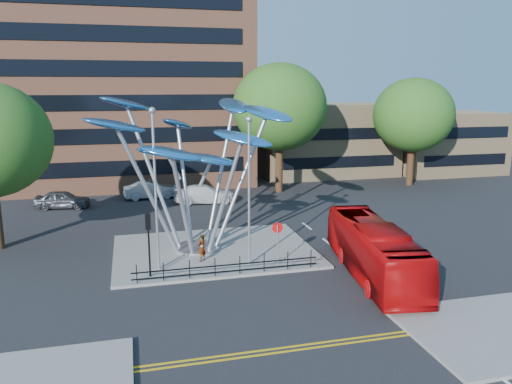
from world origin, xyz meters
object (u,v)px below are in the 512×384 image
object	(u,v)px
street_lamp_left	(155,176)
pedestrian	(202,248)
street_lamp_right	(249,178)
parked_car_left	(63,200)
leaf_sculpture	(193,140)
no_entry_sign_island	(277,236)
parked_car_mid	(151,190)
parked_car_right	(205,194)
tree_far	(413,115)
tree_right	(280,107)
traffic_light_island	(148,231)
red_bus	(374,250)

from	to	relation	value
street_lamp_left	pedestrian	bearing A→B (deg)	15.10
street_lamp_right	pedestrian	distance (m)	5.00
parked_car_left	pedestrian	bearing A→B (deg)	-139.98
pedestrian	leaf_sculpture	bearing A→B (deg)	-131.41
no_entry_sign_island	parked_car_mid	world-z (taller)	no_entry_sign_island
parked_car_left	parked_car_right	distance (m)	11.81
pedestrian	parked_car_left	size ratio (longest dim) A/B	0.36
pedestrian	street_lamp_left	bearing A→B (deg)	-27.61
leaf_sculpture	street_lamp_right	bearing A→B (deg)	-55.09
tree_far	leaf_sculpture	distance (m)	28.53
tree_right	traffic_light_island	world-z (taller)	tree_right
no_entry_sign_island	red_bus	xyz separation A→B (m)	(4.60, -2.48, -0.36)
leaf_sculpture	red_bus	world-z (taller)	leaf_sculpture
parked_car_mid	red_bus	bearing A→B (deg)	-158.99
tree_far	parked_car_left	distance (m)	34.00
tree_far	parked_car_mid	world-z (taller)	tree_far
no_entry_sign_island	parked_car_left	world-z (taller)	no_entry_sign_island
street_lamp_right	parked_car_right	distance (m)	16.77
parked_car_mid	tree_far	bearing A→B (deg)	-95.01
parked_car_mid	leaf_sculpture	bearing A→B (deg)	-177.40
tree_far	parked_car_left	size ratio (longest dim) A/B	2.46
red_bus	leaf_sculpture	bearing A→B (deg)	151.13
traffic_light_island	parked_car_right	world-z (taller)	traffic_light_island
tree_right	no_entry_sign_island	size ratio (longest dim) A/B	4.94
red_bus	parked_car_right	bearing A→B (deg)	116.47
no_entry_sign_island	pedestrian	bearing A→B (deg)	157.58
red_bus	tree_far	bearing A→B (deg)	63.57
street_lamp_right	traffic_light_island	distance (m)	6.05
red_bus	parked_car_left	distance (m)	26.94
pedestrian	parked_car_right	xyz separation A→B (m)	(2.43, 15.03, -0.15)
tree_right	parked_car_mid	xyz separation A→B (m)	(-12.08, 0.07, -7.25)
leaf_sculpture	parked_car_left	xyz separation A→B (m)	(-9.28, 13.44, -6.12)
pedestrian	red_bus	bearing A→B (deg)	111.64
no_entry_sign_island	pedestrian	world-z (taller)	no_entry_sign_island
red_bus	parked_car_mid	xyz separation A→B (m)	(-10.68, 22.04, -0.67)
street_lamp_left	pedestrian	size ratio (longest dim) A/B	5.64
parked_car_left	parked_car_mid	world-z (taller)	parked_car_mid
street_lamp_right	parked_car_mid	world-z (taller)	street_lamp_right
street_lamp_left	no_entry_sign_island	size ratio (longest dim) A/B	3.59
leaf_sculpture	traffic_light_island	distance (m)	6.65
traffic_light_island	red_bus	xyz separation A→B (m)	(11.60, -2.47, -1.16)
red_bus	parked_car_right	world-z (taller)	red_bus
tree_right	leaf_sculpture	xyz separation A→B (m)	(-10.07, -15.32, -1.16)
parked_car_left	no_entry_sign_island	bearing A→B (deg)	-133.15
red_bus	parked_car_mid	bearing A→B (deg)	124.46
street_lamp_left	no_entry_sign_island	world-z (taller)	street_lamp_left
street_lamp_left	street_lamp_right	xyz separation A→B (m)	(5.00, -0.50, -0.26)
street_lamp_right	traffic_light_island	xyz separation A→B (m)	(-5.50, -0.50, -2.48)
leaf_sculpture	parked_car_mid	bearing A→B (deg)	97.44
traffic_light_island	leaf_sculpture	bearing A→B (deg)	54.96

